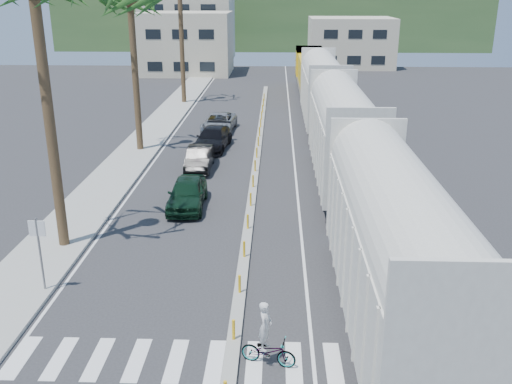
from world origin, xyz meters
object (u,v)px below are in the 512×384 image
Objects in this scene: car_lead at (187,193)px; car_second at (200,158)px; street_sign at (39,244)px; cyclist at (268,345)px.

car_lead is 6.74m from car_second.
street_sign reaches higher than cyclist.
car_lead is 2.18× the size of cyclist.
street_sign is 0.65× the size of car_lead.
car_second is at bearing 90.78° from car_lead.
street_sign is 0.69× the size of car_second.
car_lead is at bearing -88.53° from car_second.
car_lead is at bearing 66.13° from street_sign.
cyclist is (8.41, -4.04, -1.31)m from street_sign.
car_lead is (4.01, 9.05, -1.19)m from street_sign.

